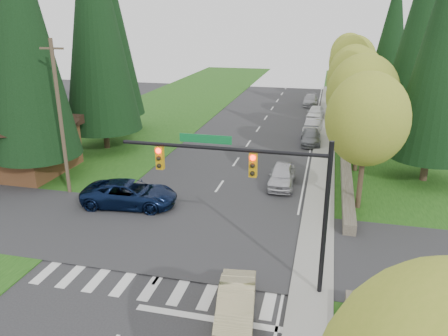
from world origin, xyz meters
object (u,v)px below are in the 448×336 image
at_px(sedan_champagne, 236,304).
at_px(parked_car_a, 282,176).
at_px(parked_car_c, 313,127).
at_px(parked_car_e, 310,100).
at_px(suv_navy, 130,194).
at_px(parked_car_d, 316,113).
at_px(parked_car_b, 311,137).

bearing_deg(sedan_champagne, parked_car_a, 81.73).
relative_size(parked_car_c, parked_car_e, 0.92).
xyz_separation_m(suv_navy, parked_car_c, (10.20, 20.49, -0.11)).
xyz_separation_m(parked_car_c, parked_car_e, (-1.00, 14.71, -0.03)).
distance_m(parked_car_a, parked_car_d, 21.68).
bearing_deg(parked_car_b, parked_car_a, -100.14).
distance_m(parked_car_a, parked_car_e, 29.58).
bearing_deg(suv_navy, parked_car_b, -37.34).
xyz_separation_m(parked_car_b, parked_car_e, (-1.00, 18.40, 0.05)).
bearing_deg(suv_navy, parked_car_a, -63.49).
bearing_deg(parked_car_d, parked_car_b, -85.35).
bearing_deg(parked_car_a, parked_car_d, 85.18).
bearing_deg(suv_navy, sedan_champagne, -141.92).
xyz_separation_m(parked_car_b, parked_car_c, (0.00, 3.69, 0.08)).
height_order(sedan_champagne, parked_car_c, parked_car_c).
height_order(sedan_champagne, parked_car_b, sedan_champagne).
bearing_deg(suv_navy, parked_car_e, -20.73).
height_order(suv_navy, parked_car_c, suv_navy).
distance_m(suv_navy, parked_car_c, 22.89).
bearing_deg(parked_car_e, parked_car_d, -84.48).
relative_size(suv_navy, parked_car_d, 1.35).
xyz_separation_m(sedan_champagne, parked_car_a, (0.14, 14.54, 0.07)).
xyz_separation_m(suv_navy, parked_car_e, (9.20, 35.20, -0.14)).
bearing_deg(suv_navy, parked_car_d, -26.59).
relative_size(suv_navy, parked_car_a, 1.34).
xyz_separation_m(parked_car_a, parked_car_b, (1.40, 11.18, -0.12)).
relative_size(parked_car_a, parked_car_c, 1.02).
distance_m(parked_car_b, parked_car_d, 10.46).
bearing_deg(parked_car_c, parked_car_a, -89.69).
height_order(sedan_champagne, parked_car_a, parked_car_a).
bearing_deg(sedan_champagne, suv_navy, 126.43).
distance_m(parked_car_c, parked_car_d, 6.77).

